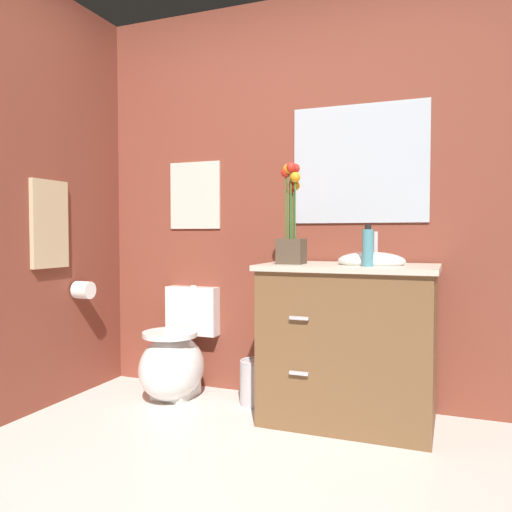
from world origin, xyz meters
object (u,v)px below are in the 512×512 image
object	(u,v)px
toilet	(176,359)
wall_poster	(195,195)
vanity_cabinet	(349,341)
wall_mirror	(359,164)
hanging_towel	(50,224)
toilet_paper_roll	(84,290)
flower_vase	(291,225)
soap_bottle	(368,247)
trash_bin	(255,382)

from	to	relation	value
toilet	wall_poster	distance (m)	1.08
vanity_cabinet	wall_mirror	bearing A→B (deg)	90.52
wall_mirror	hanging_towel	distance (m)	1.87
hanging_towel	wall_poster	bearing A→B (deg)	48.63
wall_poster	wall_mirror	bearing A→B (deg)	0.00
toilet_paper_roll	flower_vase	bearing A→B (deg)	4.19
soap_bottle	wall_mirror	xyz separation A→B (m)	(-0.12, 0.43, 0.48)
vanity_cabinet	toilet_paper_roll	world-z (taller)	vanity_cabinet
toilet	wall_mirror	world-z (taller)	wall_mirror
toilet	vanity_cabinet	world-z (taller)	vanity_cabinet
toilet	wall_poster	size ratio (longest dim) A/B	1.54
flower_vase	toilet_paper_roll	xyz separation A→B (m)	(-1.34, -0.10, -0.40)
toilet	wall_poster	bearing A→B (deg)	90.00
trash_bin	wall_poster	bearing A→B (deg)	157.62
toilet	vanity_cabinet	distance (m)	1.12
vanity_cabinet	trash_bin	bearing A→B (deg)	172.04
toilet	hanging_towel	bearing A→B (deg)	-145.30
flower_vase	toilet	bearing A→B (deg)	172.96
hanging_towel	toilet	bearing A→B (deg)	34.70
flower_vase	hanging_towel	distance (m)	1.43
wall_mirror	toilet	bearing A→B (deg)	-166.31
vanity_cabinet	wall_poster	size ratio (longest dim) A/B	2.35
toilet	toilet_paper_roll	xyz separation A→B (m)	(-0.55, -0.20, 0.44)
soap_bottle	wall_poster	xyz separation A→B (m)	(-1.22, 0.43, 0.33)
trash_bin	toilet	bearing A→B (deg)	-173.85
wall_poster	wall_mirror	size ratio (longest dim) A/B	0.56
trash_bin	soap_bottle	bearing A→B (deg)	-17.19
toilet	trash_bin	world-z (taller)	toilet
hanging_towel	toilet_paper_roll	xyz separation A→B (m)	(0.06, 0.22, -0.41)
soap_bottle	toilet_paper_roll	bearing A→B (deg)	-178.91
flower_vase	wall_mirror	xyz separation A→B (m)	(0.30, 0.37, 0.37)
toilet_paper_roll	toilet	bearing A→B (deg)	19.69
soap_bottle	wall_poster	bearing A→B (deg)	160.58
wall_mirror	toilet_paper_roll	world-z (taller)	wall_mirror
flower_vase	wall_poster	world-z (taller)	wall_poster
flower_vase	wall_mirror	size ratio (longest dim) A/B	0.69
soap_bottle	wall_poster	size ratio (longest dim) A/B	0.48
toilet	wall_poster	world-z (taller)	wall_poster
flower_vase	wall_poster	distance (m)	0.90
toilet_paper_roll	trash_bin	bearing A→B (deg)	13.32
trash_bin	hanging_towel	distance (m)	1.55
toilet	vanity_cabinet	xyz separation A→B (m)	(1.10, -0.03, 0.20)
vanity_cabinet	hanging_towel	world-z (taller)	hanging_towel
trash_bin	wall_mirror	world-z (taller)	wall_mirror
hanging_towel	toilet_paper_roll	distance (m)	0.47
toilet_paper_roll	wall_mirror	bearing A→B (deg)	15.73
hanging_towel	wall_mirror	bearing A→B (deg)	21.94
vanity_cabinet	hanging_towel	distance (m)	1.86
wall_poster	toilet_paper_roll	size ratio (longest dim) A/B	4.06
toilet	hanging_towel	distance (m)	1.12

